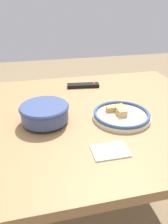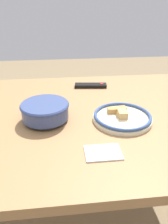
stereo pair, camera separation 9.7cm
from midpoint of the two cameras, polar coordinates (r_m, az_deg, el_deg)
ground_plane at (r=1.56m, az=-5.87°, el=-26.12°), size 8.00×8.00×0.00m
dining_table at (r=1.08m, az=-7.64°, el=-4.13°), size 1.54×1.04×0.76m
noodle_bowl at (r=0.97m, az=-13.07°, el=-0.20°), size 0.21×0.21×0.08m
food_plate at (r=1.00m, az=6.99°, el=-0.79°), size 0.26×0.26×0.05m
tv_remote at (r=1.35m, az=-2.28°, el=6.92°), size 0.20×0.07×0.02m
folded_napkin at (r=0.80m, az=3.36°, el=-10.25°), size 0.13×0.09×0.01m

